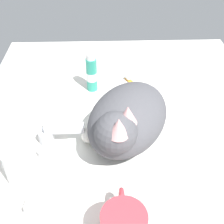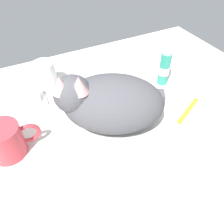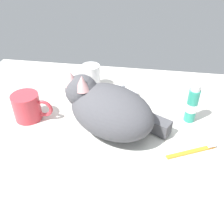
# 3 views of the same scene
# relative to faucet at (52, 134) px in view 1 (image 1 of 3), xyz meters

# --- Properties ---
(ground_plane) EXTENTS (1.10, 0.83, 0.03)m
(ground_plane) POSITION_rel_faucet_xyz_m (0.00, -0.18, -0.04)
(ground_plane) COLOR silver
(sink_basin) EXTENTS (0.30, 0.30, 0.01)m
(sink_basin) POSITION_rel_faucet_xyz_m (0.00, -0.18, -0.02)
(sink_basin) COLOR silver
(sink_basin) RESTS_ON ground_plane
(faucet) EXTENTS (0.12, 0.11, 0.05)m
(faucet) POSITION_rel_faucet_xyz_m (0.00, 0.00, 0.00)
(faucet) COLOR silver
(faucet) RESTS_ON ground_plane
(cat) EXTENTS (0.32, 0.27, 0.16)m
(cat) POSITION_rel_faucet_xyz_m (-0.01, -0.18, 0.05)
(cat) COLOR #4C4C51
(cat) RESTS_ON sink_basin
(rinse_cup) EXTENTS (0.06, 0.06, 0.09)m
(rinse_cup) POSITION_rel_faucet_xyz_m (-0.11, 0.05, 0.02)
(rinse_cup) COLOR white
(rinse_cup) RESTS_ON ground_plane
(soap_dish) EXTENTS (0.09, 0.06, 0.01)m
(soap_dish) POSITION_rel_faucet_xyz_m (-0.18, 0.00, -0.02)
(soap_dish) COLOR white
(soap_dish) RESTS_ON ground_plane
(soap_bar) EXTENTS (0.07, 0.06, 0.02)m
(soap_bar) POSITION_rel_faucet_xyz_m (-0.18, 0.00, -0.00)
(soap_bar) COLOR white
(soap_bar) RESTS_ON soap_dish
(toothpaste_bottle) EXTENTS (0.03, 0.03, 0.12)m
(toothpaste_bottle) POSITION_rel_faucet_xyz_m (0.22, -0.09, 0.03)
(toothpaste_bottle) COLOR teal
(toothpaste_bottle) RESTS_ON ground_plane
(toothbrush) EXTENTS (0.13, 0.07, 0.02)m
(toothbrush) POSITION_rel_faucet_xyz_m (0.23, -0.23, -0.02)
(toothbrush) COLOR orange
(toothbrush) RESTS_ON ground_plane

